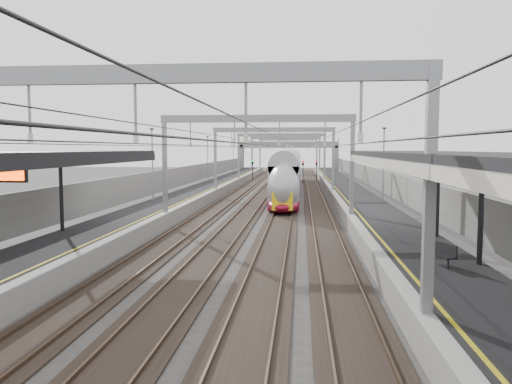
% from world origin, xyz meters
% --- Properties ---
extents(ground, '(260.00, 260.00, 0.00)m').
position_xyz_m(ground, '(0.00, 0.00, 0.00)').
color(ground, '#383533').
rests_on(ground, ground).
extents(platform_left, '(4.00, 120.00, 1.00)m').
position_xyz_m(platform_left, '(-8.00, 45.00, 0.50)').
color(platform_left, black).
rests_on(platform_left, ground).
extents(platform_right, '(4.00, 120.00, 1.00)m').
position_xyz_m(platform_right, '(8.00, 45.00, 0.50)').
color(platform_right, black).
rests_on(platform_right, ground).
extents(tracks, '(11.40, 140.00, 0.20)m').
position_xyz_m(tracks, '(0.00, 45.00, 0.05)').
color(tracks, black).
rests_on(tracks, ground).
extents(overhead_line, '(13.00, 140.00, 6.60)m').
position_xyz_m(overhead_line, '(0.00, 51.62, 6.14)').
color(overhead_line, gray).
rests_on(overhead_line, platform_left).
extents(canopy_right, '(4.40, 30.00, 4.24)m').
position_xyz_m(canopy_right, '(8.03, 2.99, 5.09)').
color(canopy_right, black).
rests_on(canopy_right, platform_right).
extents(overbridge, '(22.00, 2.20, 6.90)m').
position_xyz_m(overbridge, '(0.00, 100.00, 5.31)').
color(overbridge, slate).
rests_on(overbridge, ground).
extents(wall_left, '(0.30, 120.00, 3.20)m').
position_xyz_m(wall_left, '(-11.20, 45.00, 1.60)').
color(wall_left, slate).
rests_on(wall_left, ground).
extents(wall_right, '(0.30, 120.00, 3.20)m').
position_xyz_m(wall_right, '(11.20, 45.00, 1.60)').
color(wall_right, slate).
rests_on(wall_right, ground).
extents(train, '(2.62, 47.78, 4.15)m').
position_xyz_m(train, '(1.50, 49.70, 2.04)').
color(train, maroon).
rests_on(train, ground).
extents(bench, '(0.96, 1.74, 0.87)m').
position_xyz_m(bench, '(8.18, 7.70, 1.52)').
color(bench, black).
rests_on(bench, platform_right).
extents(signal_green, '(0.32, 0.32, 3.48)m').
position_xyz_m(signal_green, '(-5.20, 71.92, 2.42)').
color(signal_green, black).
rests_on(signal_green, ground).
extents(signal_red_near, '(0.32, 0.32, 3.48)m').
position_xyz_m(signal_red_near, '(3.20, 66.68, 2.42)').
color(signal_red_near, black).
rests_on(signal_red_near, ground).
extents(signal_red_far, '(0.32, 0.32, 3.48)m').
position_xyz_m(signal_red_far, '(5.40, 70.05, 2.42)').
color(signal_red_far, black).
rests_on(signal_red_far, ground).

